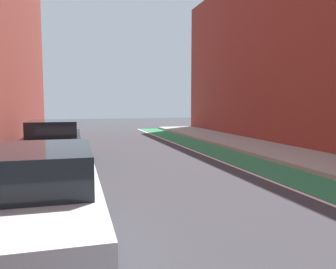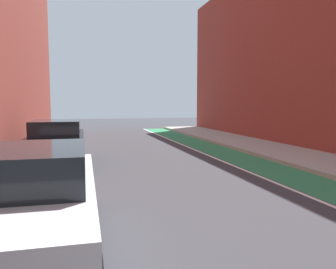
{
  "view_description": "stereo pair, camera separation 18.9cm",
  "coord_description": "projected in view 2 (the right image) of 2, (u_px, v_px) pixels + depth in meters",
  "views": [
    {
      "loc": [
        -2.6,
        5.87,
        2.12
      ],
      "look_at": [
        -0.41,
        13.46,
        1.37
      ],
      "focal_mm": 35.76,
      "sensor_mm": 36.0,
      "label": 1
    },
    {
      "loc": [
        -2.42,
        5.82,
        2.12
      ],
      "look_at": [
        -0.41,
        13.46,
        1.37
      ],
      "focal_mm": 35.76,
      "sensor_mm": 36.0,
      "label": 2
    }
  ],
  "objects": [
    {
      "name": "parked_sedan_black",
      "position": [
        57.0,
        142.0,
        11.47
      ],
      "size": [
        1.87,
        4.79,
        1.53
      ],
      "color": "black",
      "rests_on": "ground"
    },
    {
      "name": "lane_divider_stripe",
      "position": [
        244.0,
        170.0,
        10.58
      ],
      "size": [
        0.12,
        34.6,
        0.0
      ],
      "primitive_type": "cube",
      "color": "white",
      "rests_on": "ground"
    },
    {
      "name": "ground_plane",
      "position": [
        186.0,
        191.0,
        8.01
      ],
      "size": [
        76.12,
        76.12,
        0.0
      ],
      "primitive_type": "plane",
      "color": "#38383D"
    },
    {
      "name": "parked_sedan_white",
      "position": [
        23.0,
        199.0,
        4.61
      ],
      "size": [
        2.05,
        4.68,
        1.53
      ],
      "color": "silver",
      "rests_on": "ground"
    },
    {
      "name": "sidewalk_right",
      "position": [
        328.0,
        163.0,
        11.37
      ],
      "size": [
        2.88,
        34.6,
        0.14
      ],
      "primitive_type": "cube",
      "color": "#A8A59E",
      "rests_on": "ground"
    },
    {
      "name": "bike_lane_paint",
      "position": [
        269.0,
        168.0,
        10.81
      ],
      "size": [
        1.6,
        34.6,
        0.0
      ],
      "primitive_type": "cube",
      "color": "#2D8451",
      "rests_on": "ground"
    }
  ]
}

